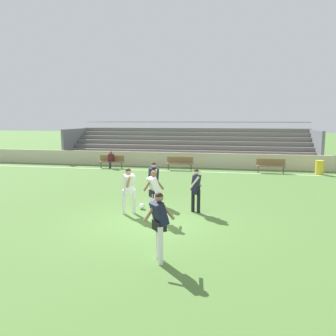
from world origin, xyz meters
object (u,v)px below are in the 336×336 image
object	(u,v)px
bench_far_right	(271,164)
trash_bin	(320,167)
player_white_on_ball	(154,190)
soccer_ball	(142,206)
bleacher_stand	(187,145)
spectator_seated	(111,158)
player_dark_wide_right	(196,187)
bench_near_wall_gap	(112,160)
bench_far_left	(180,162)
player_dark_overlapping	(154,179)
player_dark_deep_cover	(159,221)
player_white_dropping_back	(129,187)

from	to	relation	value
bench_far_right	trash_bin	world-z (taller)	bench_far_right
bench_far_right	player_white_on_ball	world-z (taller)	player_white_on_ball
soccer_ball	bleacher_stand	bearing A→B (deg)	91.45
spectator_seated	player_dark_wide_right	world-z (taller)	player_dark_wide_right
bench_far_right	bench_near_wall_gap	bearing A→B (deg)	180.00
spectator_seated	player_dark_wide_right	bearing A→B (deg)	-54.51
bench_far_left	player_dark_wide_right	world-z (taller)	player_dark_wide_right
player_dark_overlapping	player_dark_deep_cover	world-z (taller)	player_dark_deep_cover
trash_bin	spectator_seated	xyz separation A→B (m)	(-13.77, -0.09, 0.26)
player_dark_overlapping	player_dark_wide_right	bearing A→B (deg)	-26.65
bench_far_right	spectator_seated	xyz separation A→B (m)	(-10.83, -0.12, 0.16)
bench_far_right	trash_bin	size ratio (longest dim) A/B	2.05
bleacher_stand	player_dark_wide_right	world-z (taller)	bleacher_stand
player_dark_wide_right	bench_far_right	bearing A→B (deg)	70.48
bench_far_right	spectator_seated	world-z (taller)	spectator_seated
bench_far_left	trash_bin	bearing A→B (deg)	-0.17
trash_bin	player_dark_overlapping	xyz separation A→B (m)	(-8.40, -9.27, 0.59)
spectator_seated	player_white_dropping_back	size ratio (longest dim) A/B	0.72
bench_far_right	spectator_seated	bearing A→B (deg)	-179.39
bleacher_stand	bench_near_wall_gap	size ratio (longest dim) A/B	10.82
player_white_dropping_back	player_dark_overlapping	bearing A→B (deg)	71.26
bench_near_wall_gap	player_white_dropping_back	xyz separation A→B (m)	(4.83, -10.89, 0.46)
player_dark_wide_right	spectator_seated	bearing A→B (deg)	125.49
bench_far_right	player_white_on_ball	size ratio (longest dim) A/B	1.06
bench_far_left	player_dark_overlapping	size ratio (longest dim) A/B	1.05
player_dark_wide_right	player_dark_deep_cover	bearing A→B (deg)	-94.37
bench_far_left	player_white_on_ball	xyz separation A→B (m)	(0.99, -11.34, 0.47)
player_white_on_ball	player_dark_wide_right	size ratio (longest dim) A/B	1.04
player_dark_deep_cover	spectator_seated	bearing A→B (deg)	115.13
soccer_ball	player_dark_deep_cover	bearing A→B (deg)	-69.16
player_dark_overlapping	bench_near_wall_gap	bearing A→B (deg)	120.00
spectator_seated	player_dark_overlapping	size ratio (longest dim) A/B	0.71
player_dark_deep_cover	trash_bin	bearing A→B (deg)	64.85
bench_near_wall_gap	bench_far_left	distance (m)	4.89
spectator_seated	bleacher_stand	bearing A→B (deg)	43.66
bleacher_stand	player_white_on_ball	bearing A→B (deg)	-85.91
soccer_ball	player_dark_wide_right	bearing A→B (deg)	-1.11
bleacher_stand	bench_far_left	size ratio (longest dim) A/B	10.82
bleacher_stand	player_dark_deep_cover	world-z (taller)	bleacher_stand
trash_bin	player_dark_wide_right	bearing A→B (deg)	-122.78
player_dark_wide_right	player_dark_overlapping	distance (m)	2.06
player_dark_deep_cover	soccer_ball	bearing A→B (deg)	110.84
bench_far_left	player_white_dropping_back	bearing A→B (deg)	-90.33
player_white_on_ball	player_white_dropping_back	distance (m)	1.14
bench_far_left	player_dark_deep_cover	distance (m)	14.88
player_dark_overlapping	player_dark_deep_cover	xyz separation A→B (m)	(1.49, -5.44, 0.00)
bleacher_stand	player_white_dropping_back	world-z (taller)	bleacher_stand
player_dark_overlapping	soccer_ball	xyz separation A→B (m)	(-0.25, -0.88, -0.91)
player_dark_wide_right	player_dark_overlapping	bearing A→B (deg)	153.35
bench_far_left	trash_bin	xyz separation A→B (m)	(8.88, -0.03, -0.11)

